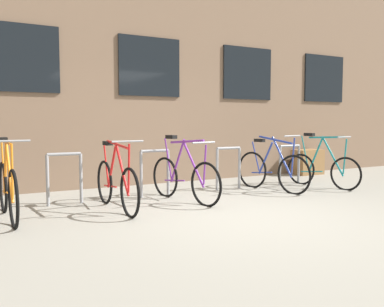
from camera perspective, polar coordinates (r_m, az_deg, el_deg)
ground_plane at (r=5.66m, az=6.91°, el=-8.57°), size 42.00×42.00×0.00m
storefront_building at (r=11.97m, az=-13.01°, el=10.67°), size 28.00×7.59×5.19m
bike_rack at (r=7.00m, az=-5.21°, el=-2.03°), size 6.55×0.05×0.80m
bicycle_teal at (r=8.39m, az=17.70°, el=-1.93°), size 0.49×1.60×1.07m
bicycle_red at (r=6.05m, az=-10.53°, el=-4.09°), size 0.44×1.78×1.04m
bicycle_orange at (r=5.86m, az=-24.30°, el=-4.49°), size 0.44×1.76×1.08m
bicycle_blue at (r=7.71m, az=11.08°, el=-2.23°), size 0.49×1.67×1.06m
bicycle_purple at (r=6.58m, az=-1.11°, el=-3.31°), size 0.50×1.72×1.07m
planter_box at (r=10.30m, az=15.79°, el=-1.14°), size 0.70×0.44×0.60m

